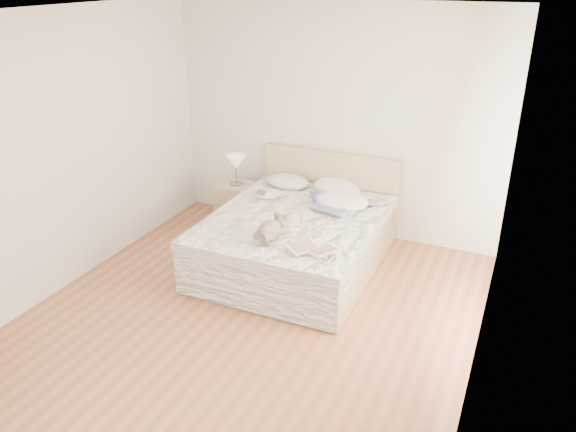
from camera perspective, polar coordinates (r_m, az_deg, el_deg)
The scene contains 17 objects.
floor at distance 5.34m, azimuth -4.13°, elevation -10.42°, with size 4.00×4.50×0.00m, color brown.
ceiling at distance 4.42m, azimuth -5.22°, elevation 19.87°, with size 4.00×4.50×0.00m, color white.
wall_back at distance 6.68m, azimuth 4.70°, elevation 9.51°, with size 4.00×0.02×2.70m, color silver.
wall_front at distance 3.15m, azimuth -24.76°, elevation -10.40°, with size 4.00×0.02×2.70m, color silver.
wall_left at distance 5.89m, azimuth -22.09°, elevation 5.84°, with size 0.02×4.50×2.70m, color silver.
wall_right at distance 4.20m, azimuth 20.17°, elevation -0.87°, with size 0.02×4.50×2.70m, color silver.
window at distance 4.44m, azimuth 20.57°, elevation 1.82°, with size 0.02×1.30×1.10m, color white.
bed at distance 6.11m, azimuth 1.01°, elevation -2.28°, with size 1.72×2.14×1.00m.
nightstand at distance 7.05m, azimuth -5.20°, elevation 1.10°, with size 0.45×0.40×0.56m, color tan.
table_lamp at distance 6.85m, azimuth -5.27°, elevation 5.33°, with size 0.29×0.29×0.37m.
pillow_left at distance 6.78m, azimuth -0.05°, elevation 3.53°, with size 0.54×0.38×0.16m, color silver.
pillow_middle at distance 6.61m, azimuth 4.93°, elevation 2.89°, with size 0.63×0.44×0.19m, color white.
pillow_right at distance 6.23m, azimuth 5.46°, elevation 1.53°, with size 0.60×0.42×0.18m, color white.
blouse at distance 6.17m, azimuth 4.81°, elevation 1.21°, with size 0.54×0.57×0.02m, color #3E5676, non-canonical shape.
photo_book at distance 6.41m, azimuth -2.19°, elevation 2.19°, with size 0.29×0.20×0.02m, color white.
childrens_book at distance 5.18m, azimuth 2.60°, elevation -3.42°, with size 0.41×0.28×0.03m, color beige.
teddy_bear at distance 5.38m, azimuth -1.90°, elevation -2.02°, with size 0.26×0.37×0.19m, color #6B5B4F, non-canonical shape.
Camera 1 is at (2.14, -3.85, 3.01)m, focal length 35.00 mm.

